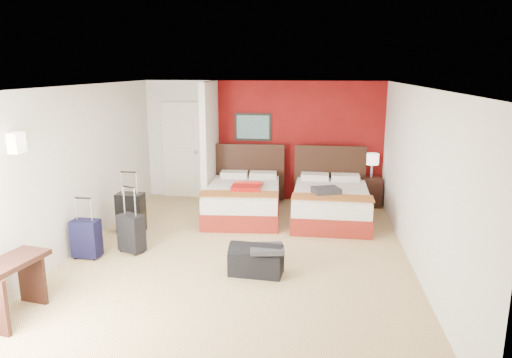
% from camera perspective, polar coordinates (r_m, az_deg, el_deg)
% --- Properties ---
extents(ground, '(6.50, 6.50, 0.00)m').
position_cam_1_polar(ground, '(7.19, -2.01, -9.21)').
color(ground, '#D8BC85').
rests_on(ground, ground).
extents(room_walls, '(5.02, 6.52, 2.50)m').
position_cam_1_polar(room_walls, '(8.49, -10.00, 2.93)').
color(room_walls, silver).
rests_on(room_walls, ground).
extents(red_accent_panel, '(3.50, 0.04, 2.50)m').
position_cam_1_polar(red_accent_panel, '(9.91, 5.14, 4.51)').
color(red_accent_panel, maroon).
rests_on(red_accent_panel, ground).
extents(partition_wall, '(0.12, 1.20, 2.50)m').
position_cam_1_polar(partition_wall, '(9.52, -5.60, 4.14)').
color(partition_wall, silver).
rests_on(partition_wall, ground).
extents(entry_door, '(0.82, 0.06, 2.05)m').
position_cam_1_polar(entry_door, '(10.30, -8.95, 3.47)').
color(entry_door, silver).
rests_on(entry_door, ground).
extents(bed_left, '(1.47, 2.01, 0.58)m').
position_cam_1_polar(bed_left, '(8.93, -1.56, -2.73)').
color(bed_left, silver).
rests_on(bed_left, ground).
extents(bed_right, '(1.40, 1.97, 0.58)m').
position_cam_1_polar(bed_right, '(8.80, 9.00, -3.12)').
color(bed_right, white).
rests_on(bed_right, ground).
extents(red_suitcase_open, '(0.53, 0.73, 0.09)m').
position_cam_1_polar(red_suitcase_open, '(8.74, -1.03, -0.82)').
color(red_suitcase_open, '#A6100E').
rests_on(red_suitcase_open, bed_left).
extents(jacket_bundle, '(0.55, 0.49, 0.11)m').
position_cam_1_polar(jacket_bundle, '(8.42, 8.47, -1.41)').
color(jacket_bundle, '#333438').
rests_on(jacket_bundle, bed_right).
extents(nightstand, '(0.44, 0.44, 0.59)m').
position_cam_1_polar(nightstand, '(9.88, 13.63, -1.49)').
color(nightstand, black).
rests_on(nightstand, ground).
extents(table_lamp, '(0.29, 0.29, 0.49)m').
position_cam_1_polar(table_lamp, '(9.76, 13.80, 1.58)').
color(table_lamp, white).
rests_on(table_lamp, nightstand).
extents(suitcase_black, '(0.45, 0.29, 0.67)m').
position_cam_1_polar(suitcase_black, '(8.30, -14.87, -4.12)').
color(suitcase_black, black).
rests_on(suitcase_black, ground).
extents(suitcase_charcoal, '(0.44, 0.37, 0.56)m').
position_cam_1_polar(suitcase_charcoal, '(7.46, -14.81, -6.51)').
color(suitcase_charcoal, black).
rests_on(suitcase_charcoal, ground).
extents(suitcase_navy, '(0.41, 0.26, 0.55)m').
position_cam_1_polar(suitcase_navy, '(7.45, -19.81, -6.95)').
color(suitcase_navy, black).
rests_on(suitcase_navy, ground).
extents(duffel_bag, '(0.75, 0.45, 0.36)m').
position_cam_1_polar(duffel_bag, '(6.52, 0.02, -9.93)').
color(duffel_bag, black).
rests_on(duffel_bag, ground).
extents(jacket_draped, '(0.50, 0.45, 0.06)m').
position_cam_1_polar(jacket_draped, '(6.38, 1.32, -8.42)').
color(jacket_draped, '#323236').
rests_on(jacket_draped, duffel_bag).
extents(desk, '(0.56, 0.89, 0.69)m').
position_cam_1_polar(desk, '(6.05, -27.25, -11.72)').
color(desk, black).
rests_on(desk, ground).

